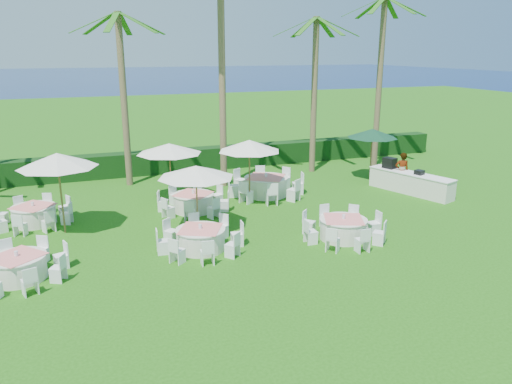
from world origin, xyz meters
TOP-DOWN VIEW (x-y plane):
  - ground at (0.00, 0.00)m, footprint 120.00×120.00m
  - hedge at (0.00, 12.00)m, footprint 34.00×1.00m
  - ocean at (0.00, 102.00)m, footprint 260.00×260.00m
  - banquet_table_a at (-6.27, 0.45)m, footprint 2.79×2.79m
  - banquet_table_b at (-0.76, 0.76)m, footprint 2.91×2.91m
  - banquet_table_c at (4.19, -0.05)m, footprint 2.92×2.92m
  - banquet_table_d at (-6.08, 5.44)m, footprint 2.81×2.81m
  - banquet_table_e at (0.01, 4.87)m, footprint 2.87×2.87m
  - banquet_table_f at (3.65, 5.97)m, footprint 3.46×3.46m
  - umbrella_a at (-5.00, 4.04)m, footprint 2.78×2.78m
  - umbrella_b at (-0.43, 2.45)m, footprint 2.75×2.75m
  - umbrella_c at (-0.56, 6.68)m, footprint 2.82×2.82m
  - umbrella_d at (2.52, 5.05)m, footprint 2.66×2.66m
  - umbrella_green at (9.71, 6.79)m, footprint 2.53×2.53m
  - buffet_table at (10.06, 4.02)m, footprint 2.17×4.18m
  - staff_person at (10.00, 4.59)m, footprint 0.76×0.61m
  - palm_b at (-1.96, 10.05)m, footprint 4.37×4.24m
  - palm_c at (2.35, 8.26)m, footprint 4.31×4.33m
  - palm_d at (7.73, 9.43)m, footprint 4.20×4.39m
  - palm_e at (11.46, 9.06)m, footprint 4.18×4.39m

SIDE VIEW (x-z plane):
  - ground at x=0.00m, z-range 0.00..0.00m
  - ocean at x=0.00m, z-range 0.00..0.00m
  - banquet_table_a at x=-6.27m, z-range -0.06..0.81m
  - banquet_table_d at x=-6.08m, z-range -0.06..0.82m
  - banquet_table_b at x=-0.76m, z-range -0.06..0.83m
  - banquet_table_c at x=4.19m, z-range -0.06..0.84m
  - banquet_table_e at x=0.01m, z-range -0.06..0.84m
  - banquet_table_f at x=3.65m, z-range -0.06..0.97m
  - buffet_table at x=10.06m, z-range -0.22..1.25m
  - hedge at x=0.00m, z-range 0.00..1.20m
  - staff_person at x=10.00m, z-range 0.00..1.80m
  - umbrella_b at x=-0.43m, z-range 1.02..3.50m
  - umbrella_c at x=-0.56m, z-range 1.05..3.61m
  - umbrella_green at x=9.71m, z-range 1.08..3.69m
  - umbrella_d at x=2.52m, z-range 1.15..3.93m
  - umbrella_a at x=-5.00m, z-range 1.22..4.18m
  - palm_d at x=7.73m, z-range 0.45..8.50m
  - palm_b at x=-1.96m, z-range 0.45..8.55m
  - palm_e at x=11.46m, z-range 0.46..9.53m
  - palm_c at x=2.35m, z-range 0.47..10.46m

